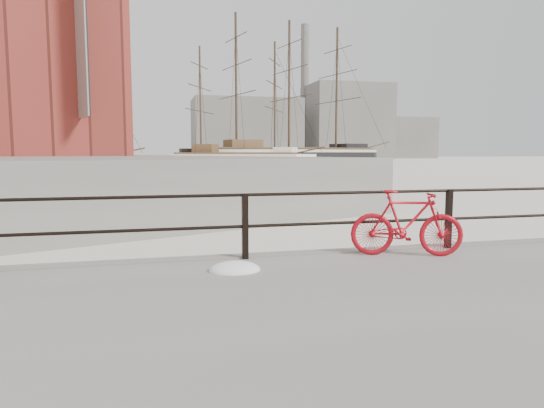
{
  "coord_description": "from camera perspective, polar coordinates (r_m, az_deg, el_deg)",
  "views": [
    {
      "loc": [
        -8.35,
        -7.3,
        1.97
      ],
      "look_at": [
        -6.17,
        1.5,
        1.0
      ],
      "focal_mm": 32.0,
      "sensor_mm": 36.0,
      "label": 1
    }
  ],
  "objects": [
    {
      "name": "bicycle",
      "position": [
        7.85,
        15.57,
        -2.18
      ],
      "size": [
        1.71,
        0.81,
        1.04
      ],
      "primitive_type": "imported",
      "rotation": [
        0.0,
        0.0,
        -0.34
      ],
      "color": "#AE0B16",
      "rests_on": "promenade"
    },
    {
      "name": "barque_black",
      "position": [
        103.86,
        2.0,
        4.99
      ],
      "size": [
        56.15,
        29.93,
        30.73
      ],
      "primitive_type": null,
      "rotation": [
        0.0,
        0.0,
        0.24
      ],
      "color": "black",
      "rests_on": "ground"
    },
    {
      "name": "industrial_west",
      "position": [
        150.17,
        -3.09,
        8.76
      ],
      "size": [
        32.0,
        18.0,
        18.0
      ],
      "primitive_type": "cube",
      "color": "gray",
      "rests_on": "ground"
    },
    {
      "name": "industrial_mid",
      "position": [
        165.26,
        8.74,
        9.49
      ],
      "size": [
        26.0,
        20.0,
        24.0
      ],
      "primitive_type": "cube",
      "color": "gray",
      "rests_on": "ground"
    },
    {
      "name": "schooner_mid",
      "position": [
        88.46,
        -4.1,
        4.79
      ],
      "size": [
        33.4,
        26.18,
        22.04
      ],
      "primitive_type": null,
      "rotation": [
        0.0,
        0.0,
        -0.49
      ],
      "color": "white",
      "rests_on": "ground"
    },
    {
      "name": "schooner_left",
      "position": [
        81.92,
        -24.1,
        4.18
      ],
      "size": [
        27.32,
        14.94,
        19.64
      ],
      "primitive_type": null,
      "rotation": [
        0.0,
        0.0,
        0.12
      ],
      "color": "silver",
      "rests_on": "ground"
    },
    {
      "name": "industrial_east",
      "position": [
        179.52,
        14.94,
        7.48
      ],
      "size": [
        20.0,
        16.0,
        14.0
      ],
      "primitive_type": "cube",
      "color": "gray",
      "rests_on": "ground"
    },
    {
      "name": "smokestack",
      "position": [
        166.38,
        3.87,
        12.98
      ],
      "size": [
        2.8,
        2.8,
        44.0
      ],
      "primitive_type": "cylinder",
      "color": "gray",
      "rests_on": "ground"
    }
  ]
}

